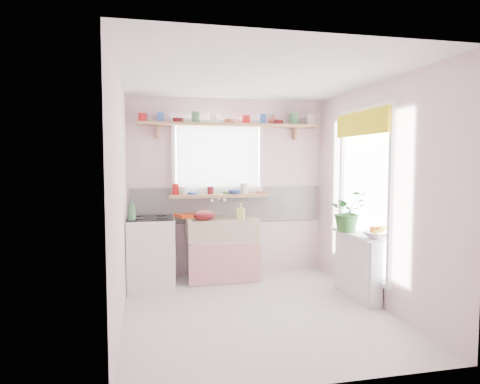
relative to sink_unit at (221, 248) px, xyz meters
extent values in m
plane|color=beige|center=(0.15, -1.29, -0.43)|extent=(3.20, 3.20, 0.00)
plane|color=white|center=(0.15, -1.29, 2.07)|extent=(3.20, 3.20, 0.00)
plane|color=beige|center=(0.15, 0.31, 0.82)|extent=(2.80, 0.00, 2.80)
plane|color=beige|center=(0.15, -2.89, 0.82)|extent=(2.80, 0.00, 2.80)
plane|color=beige|center=(-1.25, -1.29, 0.82)|extent=(0.00, 3.20, 3.20)
plane|color=beige|center=(1.55, -1.29, 0.82)|extent=(0.00, 3.20, 3.20)
cube|color=white|center=(0.15, 0.29, 0.57)|extent=(2.74, 0.03, 0.50)
cube|color=pink|center=(0.15, 0.29, 0.37)|extent=(2.74, 0.02, 0.12)
cube|color=white|center=(0.00, 0.30, 1.22)|extent=(1.20, 0.01, 1.00)
cube|color=white|center=(0.00, 0.24, 1.22)|extent=(1.15, 0.02, 0.95)
cube|color=white|center=(1.54, -1.09, 0.82)|extent=(0.01, 1.10, 1.90)
cube|color=yellow|center=(1.46, -1.09, 1.63)|extent=(0.03, 1.20, 0.28)
cube|color=white|center=(0.00, 0.01, -0.16)|extent=(0.85, 0.55, 0.55)
cube|color=#D8413F|center=(0.00, -0.27, -0.16)|extent=(0.95, 0.02, 0.53)
cube|color=#C5B090|center=(0.00, 0.01, 0.27)|extent=(0.95, 0.55, 0.30)
cylinder|color=silver|center=(0.00, 0.26, 0.67)|extent=(0.03, 0.22, 0.03)
cube|color=white|center=(-0.95, -0.24, 0.02)|extent=(0.58, 0.58, 0.90)
cube|color=black|center=(-0.95, -0.24, 0.47)|extent=(0.56, 0.56, 0.02)
cylinder|color=black|center=(-1.09, -0.38, 0.49)|extent=(0.14, 0.14, 0.01)
cylinder|color=black|center=(-0.81, -0.38, 0.49)|extent=(0.14, 0.14, 0.01)
cylinder|color=black|center=(-1.09, -0.10, 0.49)|extent=(0.14, 0.14, 0.01)
cylinder|color=black|center=(-0.81, -0.10, 0.49)|extent=(0.14, 0.14, 0.01)
cube|color=white|center=(1.45, -1.09, -0.06)|extent=(0.15, 0.90, 0.75)
cube|color=white|center=(1.42, -1.09, 0.33)|extent=(0.22, 0.95, 0.03)
cube|color=tan|center=(0.00, 0.19, 0.71)|extent=(1.40, 0.22, 0.04)
cube|color=tan|center=(0.15, 0.18, 1.69)|extent=(2.52, 0.24, 0.04)
cylinder|color=red|center=(-1.03, 0.18, 1.77)|extent=(0.11, 0.11, 0.12)
cylinder|color=#3359A5|center=(-0.79, 0.18, 1.77)|extent=(0.11, 0.11, 0.12)
cylinder|color=#590F14|center=(-0.56, 0.18, 1.74)|extent=(0.11, 0.11, 0.06)
cylinder|color=#3F7F4C|center=(-0.32, 0.18, 1.77)|extent=(0.11, 0.11, 0.12)
cylinder|color=silver|center=(-0.09, 0.18, 1.77)|extent=(0.11, 0.11, 0.12)
cylinder|color=#A55133|center=(0.15, 0.18, 1.74)|extent=(0.11, 0.11, 0.06)
cylinder|color=red|center=(0.39, 0.18, 1.77)|extent=(0.11, 0.11, 0.12)
cylinder|color=#3359A5|center=(0.62, 0.18, 1.77)|extent=(0.11, 0.11, 0.12)
cylinder|color=#590F14|center=(0.86, 0.18, 1.74)|extent=(0.11, 0.11, 0.06)
cylinder|color=#3F7F4C|center=(1.09, 0.18, 1.77)|extent=(0.11, 0.11, 0.12)
cylinder|color=silver|center=(1.33, 0.18, 1.77)|extent=(0.11, 0.11, 0.12)
cylinder|color=red|center=(-0.62, 0.19, 0.79)|extent=(0.11, 0.11, 0.12)
cylinder|color=#3359A5|center=(-0.37, 0.19, 0.79)|extent=(0.11, 0.11, 0.12)
cylinder|color=#590F14|center=(-0.12, 0.19, 0.76)|extent=(0.11, 0.11, 0.06)
cylinder|color=#3F7F4C|center=(0.12, 0.19, 0.79)|extent=(0.11, 0.11, 0.12)
cylinder|color=silver|center=(0.37, 0.19, 0.79)|extent=(0.11, 0.11, 0.12)
cylinder|color=#A55133|center=(0.62, 0.19, 0.76)|extent=(0.11, 0.11, 0.06)
cube|color=#EF4B15|center=(-0.37, 0.21, 0.44)|extent=(0.53, 0.46, 0.04)
ellipsoid|color=maroon|center=(-0.26, -0.19, 0.48)|extent=(0.37, 0.37, 0.13)
imported|color=#2C6327|center=(1.36, -1.00, 0.59)|extent=(0.51, 0.46, 0.49)
imported|color=silver|center=(1.48, -1.49, 0.38)|extent=(0.37, 0.37, 0.07)
imported|color=#325D25|center=(1.48, -0.82, 0.46)|extent=(0.15, 0.12, 0.23)
imported|color=#D2E967|center=(0.23, -0.19, 0.53)|extent=(0.13, 0.13, 0.21)
imported|color=white|center=(-0.50, 0.15, 0.78)|extent=(0.17, 0.17, 0.11)
imported|color=#2E4696|center=(0.21, 0.13, 0.76)|extent=(0.20, 0.20, 0.05)
imported|color=#AF4935|center=(0.80, 0.24, 1.78)|extent=(0.14, 0.14, 0.14)
imported|color=#387143|center=(-1.17, -0.46, 0.62)|extent=(0.13, 0.13, 0.26)
sphere|color=orange|center=(1.48, -1.49, 0.44)|extent=(0.08, 0.08, 0.08)
sphere|color=orange|center=(1.54, -1.46, 0.44)|extent=(0.08, 0.08, 0.08)
sphere|color=orange|center=(1.43, -1.47, 0.44)|extent=(0.08, 0.08, 0.08)
cylinder|color=yellow|center=(1.50, -1.54, 0.45)|extent=(0.18, 0.04, 0.10)
camera|label=1|loc=(-0.99, -5.69, 1.20)|focal=32.00mm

